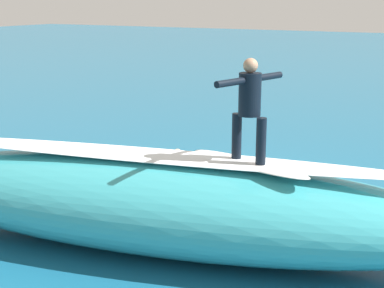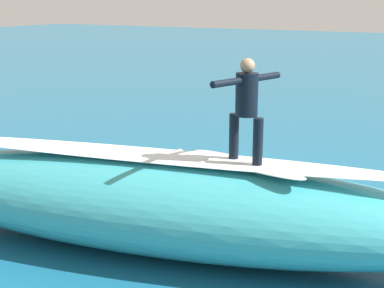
% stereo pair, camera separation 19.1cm
% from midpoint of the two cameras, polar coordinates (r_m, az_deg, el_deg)
% --- Properties ---
extents(ground_plane, '(120.00, 120.00, 0.00)m').
position_cam_midpoint_polar(ground_plane, '(11.69, 2.01, -5.01)').
color(ground_plane, '#196084').
extents(wave_crest, '(10.12, 4.33, 1.49)m').
position_cam_midpoint_polar(wave_crest, '(9.02, -4.21, -6.01)').
color(wave_crest, teal).
rests_on(wave_crest, ground_plane).
extents(wave_foam_lip, '(8.36, 2.55, 0.08)m').
position_cam_midpoint_polar(wave_foam_lip, '(8.78, -4.31, -1.20)').
color(wave_foam_lip, white).
rests_on(wave_foam_lip, wave_crest).
extents(surfboard_riding, '(2.21, 1.03, 0.08)m').
position_cam_midpoint_polar(surfboard_riding, '(8.38, 5.06, -1.99)').
color(surfboard_riding, silver).
rests_on(surfboard_riding, wave_crest).
extents(surfer_riding, '(0.59, 1.42, 1.52)m').
position_cam_midpoint_polar(surfer_riding, '(8.17, 5.20, 4.25)').
color(surfer_riding, black).
rests_on(surfer_riding, surfboard_riding).
extents(surfboard_paddling, '(1.66, 1.80, 0.07)m').
position_cam_midpoint_polar(surfboard_paddling, '(13.54, -3.94, -2.12)').
color(surfboard_paddling, yellow).
rests_on(surfboard_paddling, ground_plane).
extents(surfer_paddling, '(1.29, 1.43, 0.31)m').
position_cam_midpoint_polar(surfer_paddling, '(13.46, -4.49, -1.47)').
color(surfer_paddling, black).
rests_on(surfer_paddling, surfboard_paddling).
extents(foam_patch_near, '(1.00, 0.94, 0.11)m').
position_cam_midpoint_polar(foam_patch_near, '(12.98, 8.64, -2.89)').
color(foam_patch_near, white).
rests_on(foam_patch_near, ground_plane).
extents(foam_patch_mid, '(0.84, 0.74, 0.09)m').
position_cam_midpoint_polar(foam_patch_mid, '(13.61, 0.92, -1.96)').
color(foam_patch_mid, white).
rests_on(foam_patch_mid, ground_plane).
extents(foam_patch_far, '(1.01, 0.71, 0.14)m').
position_cam_midpoint_polar(foam_patch_far, '(12.40, -18.64, -4.27)').
color(foam_patch_far, white).
rests_on(foam_patch_far, ground_plane).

